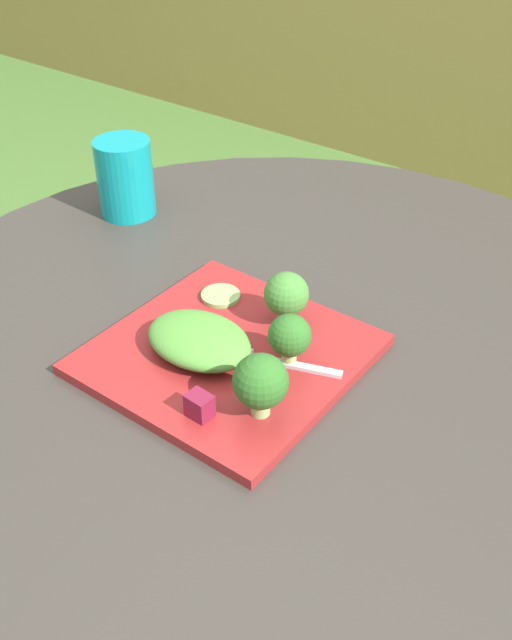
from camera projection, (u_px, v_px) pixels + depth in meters
The scene contains 10 objects.
patio_table at pixel (279, 450), 1.04m from camera, with size 1.08×1.08×0.73m.
salad_plate at pixel (228, 354), 0.87m from camera, with size 0.29×0.29×0.01m, color maroon.
drinking_glass at pixel (126, 182), 1.15m from camera, with size 0.09×0.09×0.12m.
fork at pixel (265, 359), 0.85m from camera, with size 0.15×0.07×0.00m.
lettuce_mound at pixel (199, 340), 0.85m from camera, with size 0.13×0.10×0.04m, color #519338.
broccoli_floret_0 at pixel (289, 296), 0.89m from camera, with size 0.06×0.06×0.07m.
broccoli_floret_1 at pixel (261, 382), 0.76m from camera, with size 0.06×0.06×0.07m.
broccoli_floret_2 at pixel (290, 336), 0.83m from camera, with size 0.05×0.05×0.07m.
cucumber_slice_0 at pixel (222, 295), 0.96m from camera, with size 0.05×0.05×0.01m, color #8EB766.
beet_chunk_0 at pixel (200, 406), 0.77m from camera, with size 0.03×0.02×0.03m, color maroon.
Camera 1 is at (0.41, -0.60, 1.29)m, focal length 40.86 mm.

